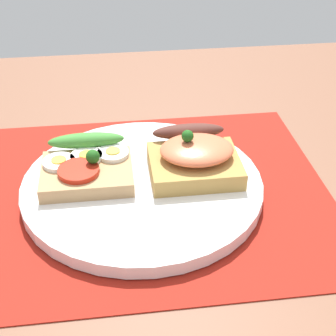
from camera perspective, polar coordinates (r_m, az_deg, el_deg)
name	(u,v)px	position (r cm, az deg, el deg)	size (l,w,h in cm)	color
ground_plane	(143,204)	(59.30, -2.88, -4.15)	(120.00, 90.00, 3.20)	brown
placemat	(143,192)	(58.23, -2.93, -2.80)	(43.44, 34.93, 0.30)	maroon
plate	(142,186)	(57.68, -2.96, -2.08)	(27.69, 27.69, 1.53)	white
sandwich_egg_tomato	(87,166)	(57.99, -9.33, 0.25)	(10.34, 9.67, 3.90)	tan
sandwich_salmon	(195,156)	(57.88, 3.06, 1.34)	(10.36, 10.07, 5.45)	#B68B46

